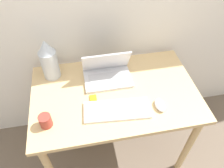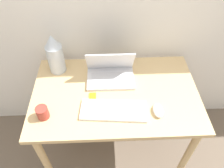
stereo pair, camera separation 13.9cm
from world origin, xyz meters
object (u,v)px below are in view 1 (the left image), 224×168
Objects in this scene: keyboard at (117,110)px; mouse at (160,105)px; mp3_player at (93,99)px; mug at (46,121)px; vase at (49,60)px; laptop at (107,73)px.

mouse is (0.28, -0.02, 0.01)m from keyboard.
mp3_player is 0.80× the size of mug.
keyboard is 1.39× the size of vase.
mp3_player is 0.33m from mug.
vase is at bearing 148.17° from mouse.
vase reaches higher than mouse.
mouse is 0.35× the size of vase.
laptop is 4.05× the size of mug.
laptop is 1.08× the size of vase.
mp3_player is at bearing 138.08° from keyboard.
keyboard is 0.57m from vase.
mouse is at bearing -18.54° from mp3_player.
vase is 3.73× the size of mug.
mp3_player is at bearing 25.49° from mug.
mug is (-0.42, -0.32, -0.01)m from laptop.
mouse is 0.80m from vase.
mp3_player is (-0.13, 0.12, -0.01)m from keyboard.
laptop is 0.43m from mouse.
vase is (-0.38, 0.10, 0.10)m from laptop.
laptop is at bearing -14.00° from vase.
keyboard is 0.28m from mouse.
mp3_player is at bearing 161.46° from mouse.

